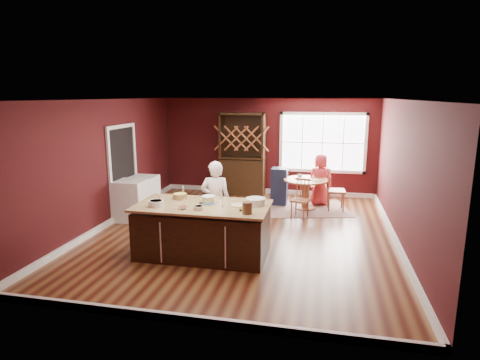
# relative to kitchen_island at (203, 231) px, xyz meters

# --- Properties ---
(room_shell) EXTENTS (7.00, 7.00, 7.00)m
(room_shell) POSITION_rel_kitchen_island_xyz_m (0.47, 1.31, 0.91)
(room_shell) COLOR brown
(room_shell) RESTS_ON ground
(window) EXTENTS (2.36, 0.10, 1.66)m
(window) POSITION_rel_kitchen_island_xyz_m (1.97, 4.78, 1.06)
(window) COLOR white
(window) RESTS_ON room_shell
(doorway) EXTENTS (0.08, 1.26, 2.13)m
(doorway) POSITION_rel_kitchen_island_xyz_m (-2.50, 1.91, 0.59)
(doorway) COLOR white
(doorway) RESTS_ON room_shell
(kitchen_island) EXTENTS (2.31, 1.21, 0.92)m
(kitchen_island) POSITION_rel_kitchen_island_xyz_m (0.00, 0.00, 0.00)
(kitchen_island) COLOR #321E0D
(kitchen_island) RESTS_ON ground
(dining_table) EXTENTS (1.09, 1.09, 0.75)m
(dining_table) POSITION_rel_kitchen_island_xyz_m (1.62, 3.36, 0.10)
(dining_table) COLOR brown
(dining_table) RESTS_ON ground
(baker) EXTENTS (0.63, 0.46, 1.58)m
(baker) POSITION_rel_kitchen_island_xyz_m (0.03, 0.74, 0.35)
(baker) COLOR white
(baker) RESTS_ON ground
(layer_cake) EXTENTS (0.33, 0.33, 0.13)m
(layer_cake) POSITION_rel_kitchen_island_xyz_m (0.08, 0.10, 0.55)
(layer_cake) COLOR white
(layer_cake) RESTS_ON kitchen_island
(bowl_blue) EXTENTS (0.26, 0.26, 0.10)m
(bowl_blue) POSITION_rel_kitchen_island_xyz_m (-0.75, -0.25, 0.53)
(bowl_blue) COLOR white
(bowl_blue) RESTS_ON kitchen_island
(bowl_yellow) EXTENTS (0.26, 0.26, 0.10)m
(bowl_yellow) POSITION_rel_kitchen_island_xyz_m (-0.52, 0.30, 0.53)
(bowl_yellow) COLOR #926944
(bowl_yellow) RESTS_ON kitchen_island
(bowl_pink) EXTENTS (0.14, 0.14, 0.05)m
(bowl_pink) POSITION_rel_kitchen_island_xyz_m (-0.25, -0.33, 0.51)
(bowl_pink) COLOR silver
(bowl_pink) RESTS_ON kitchen_island
(bowl_olive) EXTENTS (0.17, 0.17, 0.06)m
(bowl_olive) POSITION_rel_kitchen_island_xyz_m (0.03, -0.31, 0.51)
(bowl_olive) COLOR white
(bowl_olive) RESTS_ON kitchen_island
(drinking_glass) EXTENTS (0.08, 0.08, 0.16)m
(drinking_glass) POSITION_rel_kitchen_island_xyz_m (0.37, -0.03, 0.56)
(drinking_glass) COLOR silver
(drinking_glass) RESTS_ON kitchen_island
(dinner_plate) EXTENTS (0.28, 0.28, 0.02)m
(dinner_plate) POSITION_rel_kitchen_island_xyz_m (0.64, 0.06, 0.49)
(dinner_plate) COLOR #FCF4CD
(dinner_plate) RESTS_ON kitchen_island
(white_tub) EXTENTS (0.34, 0.34, 0.12)m
(white_tub) POSITION_rel_kitchen_island_xyz_m (0.90, 0.19, 0.54)
(white_tub) COLOR silver
(white_tub) RESTS_ON kitchen_island
(stoneware_crock) EXTENTS (0.16, 0.16, 0.19)m
(stoneware_crock) POSITION_rel_kitchen_island_xyz_m (0.86, -0.37, 0.58)
(stoneware_crock) COLOR brown
(stoneware_crock) RESTS_ON kitchen_island
(toy_figurine) EXTENTS (0.05, 0.05, 0.08)m
(toy_figurine) POSITION_rel_kitchen_island_xyz_m (0.73, -0.25, 0.52)
(toy_figurine) COLOR yellow
(toy_figurine) RESTS_ON kitchen_island
(rug) EXTENTS (2.38, 2.04, 0.01)m
(rug) POSITION_rel_kitchen_island_xyz_m (1.62, 3.36, -0.43)
(rug) COLOR brown
(rug) RESTS_ON ground
(chair_east) EXTENTS (0.46, 0.48, 1.07)m
(chair_east) POSITION_rel_kitchen_island_xyz_m (2.35, 3.38, 0.10)
(chair_east) COLOR brown
(chair_east) RESTS_ON ground
(chair_south) EXTENTS (0.47, 0.46, 0.92)m
(chair_south) POSITION_rel_kitchen_island_xyz_m (1.53, 2.56, 0.02)
(chair_south) COLOR brown
(chair_south) RESTS_ON ground
(chair_north) EXTENTS (0.41, 0.40, 0.95)m
(chair_north) POSITION_rel_kitchen_island_xyz_m (1.92, 4.08, 0.04)
(chair_north) COLOR brown
(chair_north) RESTS_ON ground
(seated_woman) EXTENTS (0.74, 0.58, 1.32)m
(seated_woman) POSITION_rel_kitchen_island_xyz_m (1.96, 3.82, 0.22)
(seated_woman) COLOR #BD2E3B
(seated_woman) RESTS_ON ground
(high_chair) EXTENTS (0.41, 0.41, 1.00)m
(high_chair) POSITION_rel_kitchen_island_xyz_m (0.93, 3.63, 0.06)
(high_chair) COLOR black
(high_chair) RESTS_ON ground
(toddler) EXTENTS (0.18, 0.14, 0.26)m
(toddler) POSITION_rel_kitchen_island_xyz_m (0.87, 3.71, 0.37)
(toddler) COLOR #8CA5BF
(toddler) RESTS_ON high_chair
(table_plate) EXTENTS (0.20, 0.20, 0.02)m
(table_plate) POSITION_rel_kitchen_island_xyz_m (1.85, 3.28, 0.32)
(table_plate) COLOR beige
(table_plate) RESTS_ON dining_table
(table_cup) EXTENTS (0.16, 0.16, 0.10)m
(table_cup) POSITION_rel_kitchen_island_xyz_m (1.46, 3.48, 0.36)
(table_cup) COLOR white
(table_cup) RESTS_ON dining_table
(hutch) EXTENTS (1.26, 0.52, 2.31)m
(hutch) POSITION_rel_kitchen_island_xyz_m (-0.22, 4.53, 0.71)
(hutch) COLOR #331C10
(hutch) RESTS_ON ground
(washer) EXTENTS (0.63, 0.61, 0.92)m
(washer) POSITION_rel_kitchen_island_xyz_m (-2.17, 1.59, 0.02)
(washer) COLOR white
(washer) RESTS_ON ground
(dryer) EXTENTS (0.61, 0.59, 0.89)m
(dryer) POSITION_rel_kitchen_island_xyz_m (-2.17, 2.23, 0.01)
(dryer) COLOR white
(dryer) RESTS_ON ground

